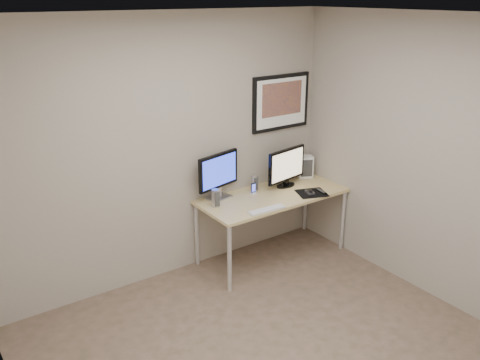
# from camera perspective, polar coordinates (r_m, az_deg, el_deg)

# --- Properties ---
(floor) EXTENTS (3.60, 3.60, 0.00)m
(floor) POSITION_cam_1_polar(r_m,az_deg,el_deg) (4.30, 4.18, -19.34)
(floor) COLOR #4B422F
(floor) RESTS_ON ground
(room) EXTENTS (3.60, 3.60, 3.60)m
(room) POSITION_cam_1_polar(r_m,az_deg,el_deg) (3.83, 0.59, 3.67)
(room) COLOR white
(room) RESTS_ON ground
(desk) EXTENTS (1.60, 0.70, 0.73)m
(desk) POSITION_cam_1_polar(r_m,az_deg,el_deg) (5.41, 3.68, -2.30)
(desk) COLOR #A2894E
(desk) RESTS_ON floor
(framed_art) EXTENTS (0.75, 0.04, 0.60)m
(framed_art) POSITION_cam_1_polar(r_m,az_deg,el_deg) (5.58, 4.62, 8.70)
(framed_art) COLOR black
(framed_art) RESTS_ON room
(monitor_large) EXTENTS (0.53, 0.22, 0.49)m
(monitor_large) POSITION_cam_1_polar(r_m,az_deg,el_deg) (5.18, -2.43, 0.68)
(monitor_large) COLOR #B5B5BA
(monitor_large) RESTS_ON desk
(monitor_tv) EXTENTS (0.55, 0.16, 0.43)m
(monitor_tv) POSITION_cam_1_polar(r_m,az_deg,el_deg) (5.55, 5.24, 1.51)
(monitor_tv) COLOR black
(monitor_tv) RESTS_ON desk
(speaker_left) EXTENTS (0.08, 0.08, 0.18)m
(speaker_left) POSITION_cam_1_polar(r_m,az_deg,el_deg) (5.05, -2.79, -2.04)
(speaker_left) COLOR #B5B5BA
(speaker_left) RESTS_ON desk
(speaker_right) EXTENTS (0.07, 0.07, 0.17)m
(speaker_right) POSITION_cam_1_polar(r_m,az_deg,el_deg) (5.45, 1.61, -0.36)
(speaker_right) COLOR #B5B5BA
(speaker_right) RESTS_ON desk
(phone_dock) EXTENTS (0.06, 0.06, 0.12)m
(phone_dock) POSITION_cam_1_polar(r_m,az_deg,el_deg) (5.38, 1.52, -0.93)
(phone_dock) COLOR black
(phone_dock) RESTS_ON desk
(keyboard) EXTENTS (0.41, 0.13, 0.01)m
(keyboard) POSITION_cam_1_polar(r_m,az_deg,el_deg) (5.00, 3.04, -3.32)
(keyboard) COLOR silver
(keyboard) RESTS_ON desk
(mousepad) EXTENTS (0.38, 0.36, 0.00)m
(mousepad) POSITION_cam_1_polar(r_m,az_deg,el_deg) (5.46, 8.05, -1.46)
(mousepad) COLOR black
(mousepad) RESTS_ON desk
(mouse) EXTENTS (0.09, 0.12, 0.04)m
(mouse) POSITION_cam_1_polar(r_m,az_deg,el_deg) (5.44, 7.85, -1.29)
(mouse) COLOR black
(mouse) RESTS_ON mousepad
(remote) EXTENTS (0.07, 0.17, 0.02)m
(remote) POSITION_cam_1_polar(r_m,az_deg,el_deg) (5.50, 9.08, -1.25)
(remote) COLOR black
(remote) RESTS_ON desk
(fan_unit) EXTENTS (0.20, 0.18, 0.25)m
(fan_unit) POSITION_cam_1_polar(r_m,az_deg,el_deg) (5.89, 7.33, 1.51)
(fan_unit) COLOR silver
(fan_unit) RESTS_ON desk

